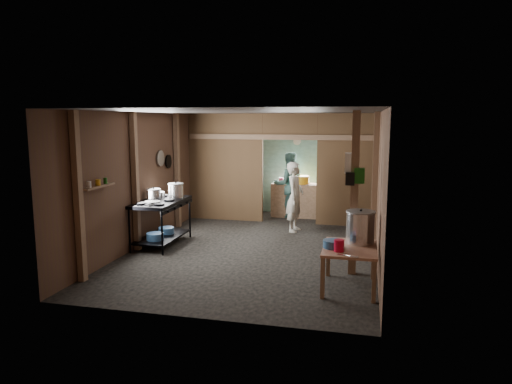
% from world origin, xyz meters
% --- Properties ---
extents(floor, '(4.50, 7.00, 0.00)m').
position_xyz_m(floor, '(0.00, 0.00, 0.00)').
color(floor, black).
rests_on(floor, ground).
extents(ceiling, '(4.50, 7.00, 0.00)m').
position_xyz_m(ceiling, '(0.00, 0.00, 2.60)').
color(ceiling, black).
rests_on(ceiling, ground).
extents(wall_back, '(4.50, 0.00, 2.60)m').
position_xyz_m(wall_back, '(0.00, 3.50, 1.30)').
color(wall_back, '#4B3320').
rests_on(wall_back, ground).
extents(wall_front, '(4.50, 0.00, 2.60)m').
position_xyz_m(wall_front, '(0.00, -3.50, 1.30)').
color(wall_front, '#4B3320').
rests_on(wall_front, ground).
extents(wall_left, '(0.00, 7.00, 2.60)m').
position_xyz_m(wall_left, '(-2.25, 0.00, 1.30)').
color(wall_left, '#4B3320').
rests_on(wall_left, ground).
extents(wall_right, '(0.00, 7.00, 2.60)m').
position_xyz_m(wall_right, '(2.25, 0.00, 1.30)').
color(wall_right, '#4B3320').
rests_on(wall_right, ground).
extents(partition_left, '(1.85, 0.10, 2.60)m').
position_xyz_m(partition_left, '(-1.32, 2.20, 1.30)').
color(partition_left, brown).
rests_on(partition_left, floor).
extents(partition_right, '(1.35, 0.10, 2.60)m').
position_xyz_m(partition_right, '(1.57, 2.20, 1.30)').
color(partition_right, brown).
rests_on(partition_right, floor).
extents(partition_header, '(1.30, 0.10, 0.60)m').
position_xyz_m(partition_header, '(0.25, 2.20, 2.30)').
color(partition_header, brown).
rests_on(partition_header, wall_back).
extents(turquoise_panel, '(4.40, 0.06, 2.50)m').
position_xyz_m(turquoise_panel, '(0.00, 3.44, 1.25)').
color(turquoise_panel, '#8EC3BF').
rests_on(turquoise_panel, wall_back).
extents(back_counter, '(1.20, 0.50, 0.85)m').
position_xyz_m(back_counter, '(0.30, 2.95, 0.42)').
color(back_counter, '#9E785B').
rests_on(back_counter, floor).
extents(wall_clock, '(0.20, 0.03, 0.20)m').
position_xyz_m(wall_clock, '(0.25, 3.40, 1.90)').
color(wall_clock, silver).
rests_on(wall_clock, wall_back).
extents(post_left_a, '(0.10, 0.12, 2.60)m').
position_xyz_m(post_left_a, '(-2.18, -2.60, 1.30)').
color(post_left_a, '#9E785B').
rests_on(post_left_a, floor).
extents(post_left_b, '(0.10, 0.12, 2.60)m').
position_xyz_m(post_left_b, '(-2.18, -0.80, 1.30)').
color(post_left_b, '#9E785B').
rests_on(post_left_b, floor).
extents(post_left_c, '(0.10, 0.12, 2.60)m').
position_xyz_m(post_left_c, '(-2.18, 1.20, 1.30)').
color(post_left_c, '#9E785B').
rests_on(post_left_c, floor).
extents(post_right, '(0.10, 0.12, 2.60)m').
position_xyz_m(post_right, '(2.18, -0.20, 1.30)').
color(post_right, '#9E785B').
rests_on(post_right, floor).
extents(post_free, '(0.12, 0.12, 2.60)m').
position_xyz_m(post_free, '(1.85, -1.30, 1.30)').
color(post_free, '#9E785B').
rests_on(post_free, floor).
extents(cross_beam, '(4.40, 0.12, 0.12)m').
position_xyz_m(cross_beam, '(0.00, 2.15, 2.05)').
color(cross_beam, '#9E785B').
rests_on(cross_beam, wall_left).
extents(pan_lid_big, '(0.03, 0.34, 0.34)m').
position_xyz_m(pan_lid_big, '(-2.21, 0.40, 1.65)').
color(pan_lid_big, gray).
rests_on(pan_lid_big, wall_left).
extents(pan_lid_small, '(0.03, 0.30, 0.30)m').
position_xyz_m(pan_lid_small, '(-2.21, 0.80, 1.55)').
color(pan_lid_small, black).
rests_on(pan_lid_small, wall_left).
extents(wall_shelf, '(0.14, 0.80, 0.03)m').
position_xyz_m(wall_shelf, '(-2.15, -2.10, 1.40)').
color(wall_shelf, '#9E785B').
rests_on(wall_shelf, wall_left).
extents(jar_white, '(0.07, 0.07, 0.10)m').
position_xyz_m(jar_white, '(-2.15, -2.35, 1.47)').
color(jar_white, silver).
rests_on(jar_white, wall_shelf).
extents(jar_yellow, '(0.08, 0.08, 0.10)m').
position_xyz_m(jar_yellow, '(-2.15, -2.10, 1.47)').
color(jar_yellow, orange).
rests_on(jar_yellow, wall_shelf).
extents(jar_green, '(0.06, 0.06, 0.10)m').
position_xyz_m(jar_green, '(-2.15, -1.88, 1.47)').
color(jar_green, '#135512').
rests_on(jar_green, wall_shelf).
extents(bag_white, '(0.22, 0.15, 0.32)m').
position_xyz_m(bag_white, '(1.80, -1.22, 1.78)').
color(bag_white, silver).
rests_on(bag_white, post_free).
extents(bag_green, '(0.16, 0.12, 0.24)m').
position_xyz_m(bag_green, '(1.92, -1.36, 1.60)').
color(bag_green, '#135512').
rests_on(bag_green, post_free).
extents(bag_black, '(0.14, 0.10, 0.20)m').
position_xyz_m(bag_black, '(1.78, -1.38, 1.55)').
color(bag_black, black).
rests_on(bag_black, post_free).
extents(gas_range, '(0.78, 1.51, 0.89)m').
position_xyz_m(gas_range, '(-1.88, -0.36, 0.45)').
color(gas_range, black).
rests_on(gas_range, floor).
extents(prep_table, '(0.77, 1.06, 0.62)m').
position_xyz_m(prep_table, '(1.83, -1.99, 0.31)').
color(prep_table, tan).
rests_on(prep_table, floor).
extents(stove_pot_large, '(0.41, 0.41, 0.32)m').
position_xyz_m(stove_pot_large, '(-1.71, -0.00, 1.03)').
color(stove_pot_large, silver).
rests_on(stove_pot_large, gas_range).
extents(stove_pot_med, '(0.34, 0.34, 0.24)m').
position_xyz_m(stove_pot_med, '(-2.05, -0.32, 0.99)').
color(stove_pot_med, silver).
rests_on(stove_pot_med, gas_range).
extents(stove_saucepan, '(0.19, 0.19, 0.11)m').
position_xyz_m(stove_saucepan, '(-2.05, -0.01, 0.95)').
color(stove_saucepan, silver).
rests_on(stove_saucepan, gas_range).
extents(frying_pan, '(0.38, 0.56, 0.07)m').
position_xyz_m(frying_pan, '(-1.88, -0.73, 0.91)').
color(frying_pan, gray).
rests_on(frying_pan, gas_range).
extents(blue_tub_front, '(0.33, 0.33, 0.14)m').
position_xyz_m(blue_tub_front, '(-1.88, -0.67, 0.24)').
color(blue_tub_front, '#2E5481').
rests_on(blue_tub_front, gas_range).
extents(blue_tub_back, '(0.32, 0.32, 0.13)m').
position_xyz_m(blue_tub_back, '(-1.88, -0.15, 0.24)').
color(blue_tub_back, '#2E5481').
rests_on(blue_tub_back, gas_range).
extents(stock_pot, '(0.57, 0.57, 0.51)m').
position_xyz_m(stock_pot, '(1.96, -1.73, 0.86)').
color(stock_pot, silver).
rests_on(stock_pot, prep_table).
extents(wash_basin, '(0.39, 0.39, 0.11)m').
position_xyz_m(wash_basin, '(1.59, -2.08, 0.68)').
color(wash_basin, '#2E5481').
rests_on(wash_basin, prep_table).
extents(pink_bucket, '(0.15, 0.15, 0.17)m').
position_xyz_m(pink_bucket, '(1.68, -2.26, 0.71)').
color(pink_bucket, '#B70725').
rests_on(pink_bucket, prep_table).
extents(knife, '(0.30, 0.13, 0.01)m').
position_xyz_m(knife, '(1.82, -2.46, 0.63)').
color(knife, silver).
rests_on(knife, prep_table).
extents(yellow_tub, '(0.36, 0.36, 0.20)m').
position_xyz_m(yellow_tub, '(0.46, 2.95, 0.95)').
color(yellow_tub, orange).
rests_on(yellow_tub, back_counter).
extents(red_cup, '(0.12, 0.12, 0.14)m').
position_xyz_m(red_cup, '(-0.08, 2.95, 0.92)').
color(red_cup, maroon).
rests_on(red_cup, back_counter).
extents(cook, '(0.43, 0.60, 1.54)m').
position_xyz_m(cook, '(0.51, 1.36, 0.77)').
color(cook, beige).
rests_on(cook, floor).
extents(worker_back, '(0.99, 0.90, 1.65)m').
position_xyz_m(worker_back, '(0.12, 2.88, 0.83)').
color(worker_back, '#3D6963').
rests_on(worker_back, floor).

